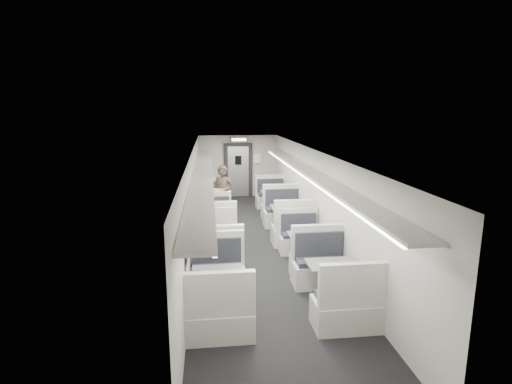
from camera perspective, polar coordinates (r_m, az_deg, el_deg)
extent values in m
cube|color=black|center=(10.07, -0.03, -8.25)|extent=(3.00, 12.00, 0.12)
cube|color=silver|center=(9.51, -0.03, 6.17)|extent=(3.00, 12.00, 0.12)
cube|color=beige|center=(15.65, -2.60, 3.72)|extent=(3.00, 0.12, 2.40)
cube|color=beige|center=(4.14, 10.34, -20.36)|extent=(3.00, 0.12, 2.40)
cube|color=beige|center=(9.66, -9.27, -1.47)|extent=(0.12, 12.00, 2.40)
cube|color=beige|center=(10.01, 8.88, -1.00)|extent=(0.12, 12.00, 2.40)
cube|color=#B8B3AD|center=(12.26, -6.01, -3.31)|extent=(1.00, 0.56, 0.42)
cube|color=black|center=(12.22, -6.04, -2.11)|extent=(0.88, 0.44, 0.09)
cube|color=#B8B3AD|center=(11.93, -6.05, -1.05)|extent=(1.00, 0.11, 0.66)
cube|color=#B8B3AD|center=(13.68, -6.09, -1.72)|extent=(1.00, 0.56, 0.42)
cube|color=black|center=(13.59, -6.12, -0.69)|extent=(0.88, 0.44, 0.09)
cube|color=#B8B3AD|center=(13.76, -6.15, 0.67)|extent=(1.00, 0.11, 0.66)
cylinder|color=#BDBEC0|center=(12.94, -6.07, -1.99)|extent=(0.09, 0.09, 0.65)
cylinder|color=#BDBEC0|center=(13.02, -6.04, -3.32)|extent=(0.34, 0.34, 0.03)
cube|color=slate|center=(12.86, -6.10, -0.42)|extent=(0.83, 0.56, 0.04)
cube|color=#B8B3AD|center=(10.06, -5.84, -6.71)|extent=(0.98, 0.55, 0.42)
cube|color=black|center=(10.01, -5.87, -5.28)|extent=(0.87, 0.44, 0.09)
cube|color=#B8B3AD|center=(9.71, -5.88, -4.10)|extent=(0.98, 0.11, 0.65)
cube|color=#B8B3AD|center=(11.44, -5.95, -4.42)|extent=(0.98, 0.55, 0.42)
cube|color=black|center=(11.35, -5.98, -3.22)|extent=(0.87, 0.44, 0.09)
cube|color=#B8B3AD|center=(11.50, -6.03, -1.59)|extent=(0.98, 0.11, 0.65)
cylinder|color=#BDBEC0|center=(10.72, -5.91, -4.92)|extent=(0.09, 0.09, 0.64)
cylinder|color=#BDBEC0|center=(10.81, -5.88, -6.48)|extent=(0.33, 0.33, 0.03)
cube|color=slate|center=(10.62, -5.95, -3.08)|extent=(0.82, 0.56, 0.04)
cube|color=#B8B3AD|center=(8.31, -5.63, -10.62)|extent=(1.09, 0.61, 0.46)
cube|color=black|center=(8.23, -5.67, -8.72)|extent=(0.96, 0.48, 0.10)
cube|color=#B8B3AD|center=(7.89, -5.68, -7.26)|extent=(1.09, 0.12, 0.72)
cube|color=#B8B3AD|center=(9.81, -5.81, -7.07)|extent=(1.09, 0.61, 0.46)
cube|color=black|center=(9.69, -5.85, -5.54)|extent=(0.96, 0.48, 0.10)
cube|color=#B8B3AD|center=(9.85, -5.91, -3.40)|extent=(1.09, 0.12, 0.72)
cylinder|color=#BDBEC0|center=(9.01, -5.75, -7.96)|extent=(0.10, 0.10, 0.71)
cylinder|color=#BDBEC0|center=(9.13, -5.70, -9.96)|extent=(0.37, 0.37, 0.03)
cube|color=slate|center=(8.89, -5.80, -5.56)|extent=(0.90, 0.62, 0.04)
cube|color=#B8B3AD|center=(6.37, -5.22, -18.09)|extent=(1.04, 0.58, 0.44)
cube|color=black|center=(6.26, -5.28, -15.82)|extent=(0.92, 0.46, 0.10)
cube|color=#B8B3AD|center=(5.92, -5.27, -14.37)|extent=(1.04, 0.12, 0.69)
cube|color=#B8B3AD|center=(7.73, -5.53, -12.45)|extent=(1.04, 0.58, 0.44)
cube|color=black|center=(7.60, -5.57, -10.69)|extent=(0.92, 0.46, 0.10)
cube|color=#B8B3AD|center=(7.72, -5.65, -7.98)|extent=(1.04, 0.12, 0.69)
cylinder|color=#BDBEC0|center=(6.99, -5.41, -14.14)|extent=(0.10, 0.10, 0.68)
cylinder|color=#BDBEC0|center=(7.14, -5.36, -16.48)|extent=(0.35, 0.35, 0.03)
cube|color=slate|center=(6.83, -5.47, -11.29)|extent=(0.86, 0.59, 0.04)
cube|color=#B8B3AD|center=(12.56, 3.15, -2.86)|extent=(1.03, 0.57, 0.44)
cube|color=black|center=(12.52, 3.14, -1.65)|extent=(0.91, 0.46, 0.10)
cube|color=#B8B3AD|center=(12.23, 3.35, -0.58)|extent=(1.03, 0.12, 0.68)
cube|color=#B8B3AD|center=(14.01, 2.10, -1.31)|extent=(1.03, 0.57, 0.44)
cube|color=black|center=(13.92, 2.13, -0.27)|extent=(0.91, 0.46, 0.10)
cube|color=#B8B3AD|center=(14.10, 1.99, 1.09)|extent=(1.03, 0.12, 0.68)
cylinder|color=#BDBEC0|center=(13.25, 2.60, -1.56)|extent=(0.10, 0.10, 0.67)
cylinder|color=#BDBEC0|center=(13.33, 2.59, -2.90)|extent=(0.35, 0.35, 0.03)
cube|color=slate|center=(13.17, 2.62, 0.03)|extent=(0.86, 0.58, 0.04)
cube|color=#B8B3AD|center=(10.27, 5.45, -6.15)|extent=(1.12, 0.62, 0.47)
cube|color=black|center=(10.21, 5.45, -4.55)|extent=(0.99, 0.50, 0.11)
cube|color=#B8B3AD|center=(9.89, 5.79, -3.20)|extent=(1.12, 0.13, 0.74)
cube|color=#B8B3AD|center=(11.81, 3.79, -3.72)|extent=(1.12, 0.62, 0.47)
cube|color=black|center=(11.71, 3.84, -2.40)|extent=(0.99, 0.50, 0.11)
cube|color=#B8B3AD|center=(11.88, 3.64, -0.62)|extent=(1.12, 0.13, 0.74)
cylinder|color=#BDBEC0|center=(11.00, 4.57, -4.22)|extent=(0.11, 0.11, 0.73)
cylinder|color=#BDBEC0|center=(11.10, 4.54, -5.94)|extent=(0.38, 0.38, 0.03)
cube|color=slate|center=(10.90, 4.61, -2.17)|extent=(0.93, 0.63, 0.04)
cube|color=#B8B3AD|center=(8.45, 8.32, -10.49)|extent=(0.96, 0.54, 0.41)
cube|color=black|center=(8.38, 8.33, -8.84)|extent=(0.85, 0.43, 0.09)
cube|color=#B8B3AD|center=(8.09, 8.79, -7.58)|extent=(0.96, 0.11, 0.64)
cube|color=#B8B3AD|center=(9.73, 6.17, -7.38)|extent=(0.96, 0.54, 0.41)
cube|color=black|center=(9.63, 6.24, -6.03)|extent=(0.85, 0.43, 0.09)
cube|color=#B8B3AD|center=(9.76, 5.99, -4.11)|extent=(0.96, 0.11, 0.64)
cylinder|color=#BDBEC0|center=(9.05, 7.19, -8.18)|extent=(0.09, 0.09, 0.63)
cylinder|color=#BDBEC0|center=(9.15, 7.14, -9.95)|extent=(0.33, 0.33, 0.03)
cube|color=slate|center=(8.94, 7.24, -6.07)|extent=(0.80, 0.55, 0.04)
cube|color=#B8B3AD|center=(6.72, 12.86, -16.60)|extent=(1.07, 0.60, 0.45)
cube|color=black|center=(6.62, 12.88, -14.36)|extent=(0.95, 0.47, 0.10)
cube|color=#B8B3AD|center=(6.28, 13.77, -12.84)|extent=(1.07, 0.12, 0.71)
cube|color=#B8B3AD|center=(8.07, 9.10, -11.44)|extent=(1.07, 0.60, 0.45)
cube|color=black|center=(7.94, 9.23, -9.69)|extent=(0.95, 0.47, 0.10)
cube|color=#B8B3AD|center=(8.06, 8.82, -7.05)|extent=(1.07, 0.12, 0.71)
cylinder|color=#BDBEC0|center=(7.33, 10.82, -12.94)|extent=(0.10, 0.10, 0.70)
cylinder|color=#BDBEC0|center=(7.48, 10.72, -15.26)|extent=(0.36, 0.36, 0.03)
cube|color=slate|center=(7.18, 10.95, -10.12)|extent=(0.89, 0.61, 0.04)
imported|color=black|center=(11.96, -4.79, -0.38)|extent=(0.74, 0.61, 1.76)
cube|color=black|center=(12.96, -8.33, 2.61)|extent=(0.02, 1.18, 0.84)
cube|color=black|center=(10.80, -8.64, 0.76)|extent=(0.02, 1.18, 0.84)
cube|color=black|center=(8.65, -9.10, -2.00)|extent=(0.02, 1.18, 0.84)
cube|color=black|center=(6.54, -9.87, -6.57)|extent=(0.02, 1.18, 0.84)
cube|color=#B8B3AD|center=(9.22, -7.63, 2.51)|extent=(0.46, 10.40, 0.05)
cube|color=white|center=(9.22, -6.38, 2.23)|extent=(0.05, 10.20, 0.04)
cube|color=#B8B3AD|center=(9.51, 7.75, 2.79)|extent=(0.46, 10.40, 0.05)
cube|color=white|center=(9.47, 6.57, 2.48)|extent=(0.05, 10.20, 0.04)
cube|color=black|center=(15.55, -2.56, 3.12)|extent=(1.10, 0.10, 2.10)
cube|color=#BDBEC0|center=(15.53, -2.55, 2.92)|extent=(0.80, 0.05, 1.95)
cube|color=black|center=(15.43, -2.55, 4.55)|extent=(0.25, 0.02, 0.35)
cube|color=black|center=(14.93, -2.47, 7.51)|extent=(0.62, 0.10, 0.16)
cube|color=white|center=(14.87, -2.45, 7.49)|extent=(0.54, 0.02, 0.10)
cube|color=white|center=(15.54, 0.20, 4.80)|extent=(0.32, 0.02, 0.40)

